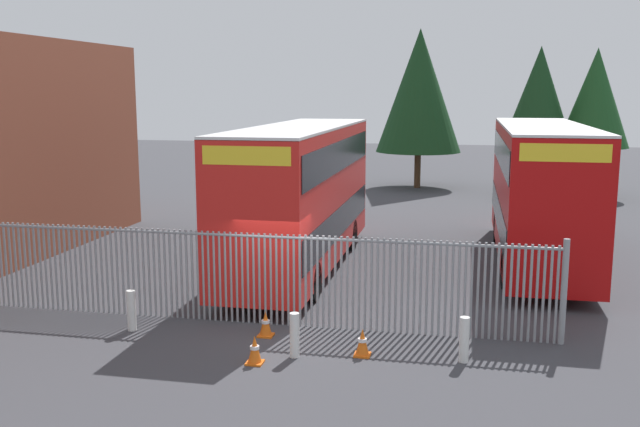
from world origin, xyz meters
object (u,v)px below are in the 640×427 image
traffic_cone_near_kerb (266,324)px  bollard_near_left (132,310)px  double_decker_bus_behind_fence_left (540,188)px  traffic_cone_mid_forecourt (362,342)px  traffic_cone_by_gate (255,350)px  bollard_near_right (464,340)px  bollard_center_front (295,335)px  double_decker_bus_near_gate (300,191)px

traffic_cone_near_kerb → bollard_near_left: bearing=-175.7°
double_decker_bus_behind_fence_left → traffic_cone_mid_forecourt: double_decker_bus_behind_fence_left is taller
traffic_cone_by_gate → traffic_cone_mid_forecourt: size_ratio=1.00×
bollard_near_right → traffic_cone_mid_forecourt: (-2.08, -0.09, -0.19)m
bollard_center_front → traffic_cone_near_kerb: 1.46m
traffic_cone_by_gate → traffic_cone_mid_forecourt: (2.08, 0.87, 0.00)m
double_decker_bus_behind_fence_left → bollard_center_front: (-5.69, -9.60, -1.95)m
bollard_near_left → traffic_cone_mid_forecourt: bearing=-5.3°
bollard_center_front → bollard_near_right: same height
bollard_center_front → traffic_cone_mid_forecourt: bearing=14.5°
bollard_near_left → bollard_center_front: same height
double_decker_bus_near_gate → double_decker_bus_behind_fence_left: bearing=17.4°
bollard_center_front → traffic_cone_by_gate: 0.89m
traffic_cone_by_gate → traffic_cone_mid_forecourt: 2.25m
double_decker_bus_behind_fence_left → bollard_center_front: size_ratio=11.38×
traffic_cone_by_gate → traffic_cone_near_kerb: bearing=98.2°
bollard_near_left → traffic_cone_near_kerb: bollard_near_left is taller
bollard_near_right → traffic_cone_near_kerb: bearing=171.5°
double_decker_bus_behind_fence_left → traffic_cone_mid_forecourt: size_ratio=18.32×
double_decker_bus_behind_fence_left → traffic_cone_by_gate: (-6.39, -10.12, -2.13)m
bollard_near_left → traffic_cone_by_gate: bollard_near_left is taller
double_decker_bus_near_gate → bollard_near_left: 7.19m
bollard_near_right → traffic_cone_mid_forecourt: bollard_near_right is taller
bollard_center_front → traffic_cone_near_kerb: (-0.94, 1.10, -0.19)m
bollard_near_left → double_decker_bus_near_gate: bearing=68.9°
double_decker_bus_near_gate → bollard_center_front: bearing=-77.7°
double_decker_bus_behind_fence_left → bollard_near_left: (-9.77, -8.74, -1.95)m
traffic_cone_by_gate → bollard_near_left: bearing=157.8°
double_decker_bus_behind_fence_left → traffic_cone_by_gate: size_ratio=18.32×
double_decker_bus_near_gate → bollard_center_front: double_decker_bus_near_gate is taller
bollard_near_left → traffic_cone_near_kerb: 3.15m
bollard_center_front → traffic_cone_near_kerb: bearing=130.5°
double_decker_bus_near_gate → traffic_cone_near_kerb: 6.61m
traffic_cone_by_gate → bollard_center_front: bearing=36.1°
bollard_near_right → traffic_cone_mid_forecourt: size_ratio=1.61×
bollard_center_front → traffic_cone_by_gate: bollard_center_front is taller
bollard_center_front → traffic_cone_mid_forecourt: 1.43m
bollard_near_right → traffic_cone_by_gate: 4.27m
double_decker_bus_behind_fence_left → bollard_center_front: 11.33m
traffic_cone_near_kerb → double_decker_bus_behind_fence_left: bearing=52.1°
double_decker_bus_near_gate → bollard_near_right: size_ratio=11.38×
bollard_center_front → traffic_cone_mid_forecourt: (1.37, 0.35, -0.19)m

